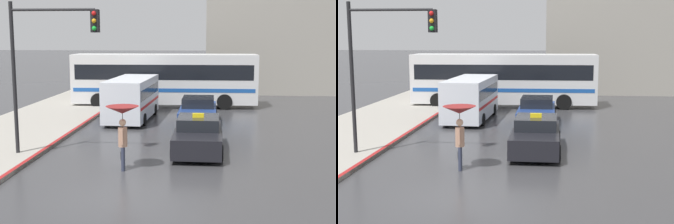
% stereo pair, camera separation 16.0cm
% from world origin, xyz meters
% --- Properties ---
extents(ground_plane, '(300.00, 300.00, 0.00)m').
position_xyz_m(ground_plane, '(0.00, 0.00, 0.00)').
color(ground_plane, '#38383A').
extents(taxi, '(1.91, 4.25, 1.53)m').
position_xyz_m(taxi, '(1.81, 5.59, 0.64)').
color(taxi, black).
rests_on(taxi, ground_plane).
extents(sedan_red, '(1.91, 4.58, 1.41)m').
position_xyz_m(sedan_red, '(1.63, 11.23, 0.66)').
color(sedan_red, navy).
rests_on(sedan_red, ground_plane).
extents(ambulance_van, '(2.26, 5.73, 2.26)m').
position_xyz_m(ambulance_van, '(-1.99, 12.53, 1.26)').
color(ambulance_van, silver).
rests_on(ambulance_van, ground_plane).
extents(city_bus, '(11.77, 2.93, 3.36)m').
position_xyz_m(city_bus, '(-0.75, 17.67, 1.87)').
color(city_bus, silver).
rests_on(city_bus, ground_plane).
extents(pedestrian_with_umbrella, '(1.11, 1.11, 2.18)m').
position_xyz_m(pedestrian_with_umbrella, '(-0.61, 2.76, 1.78)').
color(pedestrian_with_umbrella, '#2D3347').
rests_on(pedestrian_with_umbrella, ground_plane).
extents(traffic_light, '(3.29, 0.38, 5.69)m').
position_xyz_m(traffic_light, '(-3.62, 4.21, 3.94)').
color(traffic_light, black).
rests_on(traffic_light, ground_plane).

